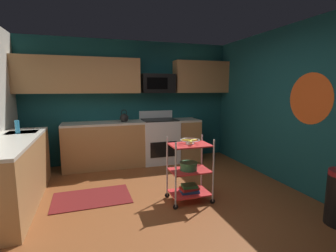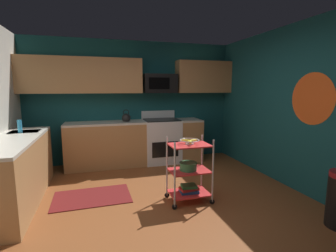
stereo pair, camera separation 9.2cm
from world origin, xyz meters
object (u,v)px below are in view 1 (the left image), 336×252
at_px(microwave, 158,84).
at_px(rolling_cart, 190,170).
at_px(kettle, 124,118).
at_px(dish_soap_bottle, 17,127).
at_px(mixing_bowl_large, 189,166).
at_px(book_stack, 189,189).
at_px(oven_range, 159,140).
at_px(fruit_bowl, 190,141).

distance_m(microwave, rolling_cart, 2.44).
height_order(kettle, dish_soap_bottle, kettle).
bearing_deg(dish_soap_bottle, mixing_bowl_large, -25.19).
distance_m(microwave, mixing_bowl_large, 2.41).
xyz_separation_m(microwave, mixing_bowl_large, (-0.13, -2.09, -1.18)).
bearing_deg(microwave, mixing_bowl_large, -93.46).
bearing_deg(dish_soap_bottle, book_stack, -25.05).
bearing_deg(rolling_cart, oven_range, 86.79).
relative_size(mixing_bowl_large, kettle, 0.95).
bearing_deg(oven_range, microwave, 90.26).
relative_size(book_stack, kettle, 1.03).
relative_size(rolling_cart, mixing_bowl_large, 3.63).
bearing_deg(fruit_bowl, mixing_bowl_large, 180.00).
height_order(rolling_cart, fruit_bowl, rolling_cart).
bearing_deg(dish_soap_bottle, fruit_bowl, -25.05).
relative_size(mixing_bowl_large, book_stack, 0.93).
bearing_deg(dish_soap_bottle, microwave, 21.70).
relative_size(fruit_bowl, kettle, 1.03).
xyz_separation_m(microwave, dish_soap_bottle, (-2.48, -0.99, -0.68)).
height_order(fruit_bowl, dish_soap_bottle, dish_soap_bottle).
bearing_deg(kettle, oven_range, 0.29).
bearing_deg(microwave, book_stack, -93.04).
xyz_separation_m(oven_range, dish_soap_bottle, (-2.48, -0.88, 0.54)).
height_order(fruit_bowl, mixing_bowl_large, fruit_bowl).
xyz_separation_m(book_stack, kettle, (-0.64, 1.98, 0.82)).
relative_size(rolling_cart, book_stack, 3.36).
height_order(microwave, book_stack, microwave).
xyz_separation_m(microwave, fruit_bowl, (-0.11, -2.09, -0.82)).
bearing_deg(microwave, oven_range, -89.74).
xyz_separation_m(oven_range, mixing_bowl_large, (-0.13, -1.99, 0.04)).
bearing_deg(microwave, kettle, -171.76).
distance_m(oven_range, kettle, 0.91).
distance_m(mixing_bowl_large, dish_soap_bottle, 2.65).
relative_size(oven_range, kettle, 4.17).
bearing_deg(oven_range, dish_soap_bottle, -160.42).
bearing_deg(book_stack, oven_range, 86.79).
height_order(microwave, mixing_bowl_large, microwave).
bearing_deg(kettle, microwave, 8.24).
relative_size(book_stack, dish_soap_bottle, 1.36).
distance_m(mixing_bowl_large, kettle, 2.13).
bearing_deg(kettle, mixing_bowl_large, -72.58).
relative_size(oven_range, book_stack, 4.04).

